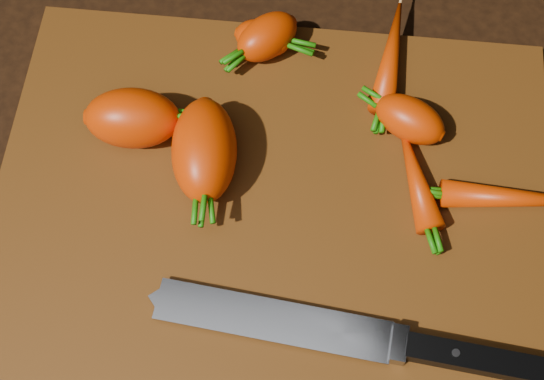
{
  "coord_description": "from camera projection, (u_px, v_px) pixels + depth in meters",
  "views": [
    {
      "loc": [
        0.03,
        -0.27,
        0.63
      ],
      "look_at": [
        0.0,
        0.01,
        0.03
      ],
      "focal_mm": 50.0,
      "sensor_mm": 36.0,
      "label": 1
    }
  ],
  "objects": [
    {
      "name": "carrot_3",
      "position": [
        263.0,
        38.0,
        0.73
      ],
      "size": [
        0.06,
        0.04,
        0.04
      ],
      "primitive_type": "ellipsoid",
      "rotation": [
        0.0,
        0.0,
        -0.17
      ],
      "color": "#CB3101",
      "rests_on": "cutting_board"
    },
    {
      "name": "carrot_7",
      "position": [
        416.0,
        178.0,
        0.67
      ],
      "size": [
        0.05,
        0.1,
        0.03
      ],
      "primitive_type": "ellipsoid",
      "rotation": [
        0.0,
        0.0,
        1.85
      ],
      "color": "#CB3101",
      "rests_on": "cutting_board"
    },
    {
      "name": "carrot_4",
      "position": [
        410.0,
        119.0,
        0.69
      ],
      "size": [
        0.08,
        0.07,
        0.04
      ],
      "primitive_type": "ellipsoid",
      "rotation": [
        0.0,
        0.0,
        2.68
      ],
      "color": "#CB3101",
      "rests_on": "cutting_board"
    },
    {
      "name": "carrot_1",
      "position": [
        204.0,
        150.0,
        0.67
      ],
      "size": [
        0.07,
        0.11,
        0.06
      ],
      "primitive_type": "ellipsoid",
      "rotation": [
        0.0,
        0.0,
        -1.45
      ],
      "color": "#CB3101",
      "rests_on": "cutting_board"
    },
    {
      "name": "ground",
      "position": [
        271.0,
        216.0,
        0.69
      ],
      "size": [
        2.0,
        2.0,
        0.01
      ],
      "primitive_type": "cube",
      "color": "black"
    },
    {
      "name": "carrot_6",
      "position": [
        523.0,
        198.0,
        0.66
      ],
      "size": [
        0.14,
        0.03,
        0.03
      ],
      "primitive_type": "ellipsoid",
      "rotation": [
        0.0,
        0.0,
        0.03
      ],
      "color": "#CB3101",
      "rests_on": "cutting_board"
    },
    {
      "name": "cutting_board",
      "position": [
        271.0,
        211.0,
        0.68
      ],
      "size": [
        0.5,
        0.4,
        0.01
      ],
      "primitive_type": "cube",
      "color": "#59300F",
      "rests_on": "ground"
    },
    {
      "name": "carrot_0",
      "position": [
        133.0,
        118.0,
        0.68
      ],
      "size": [
        0.09,
        0.06,
        0.06
      ],
      "primitive_type": "ellipsoid",
      "rotation": [
        0.0,
        0.0,
        0.07
      ],
      "color": "#CB3101",
      "rests_on": "cutting_board"
    },
    {
      "name": "knife",
      "position": [
        296.0,
        325.0,
        0.62
      ],
      "size": [
        0.32,
        0.06,
        0.02
      ],
      "rotation": [
        0.0,
        0.0,
        -0.09
      ],
      "color": "gray",
      "rests_on": "cutting_board"
    },
    {
      "name": "carrot_2",
      "position": [
        267.0,
        37.0,
        0.73
      ],
      "size": [
        0.08,
        0.08,
        0.04
      ],
      "primitive_type": "ellipsoid",
      "rotation": [
        0.0,
        0.0,
        3.91
      ],
      "color": "#CB3101",
      "rests_on": "cutting_board"
    },
    {
      "name": "carrot_5",
      "position": [
        391.0,
        55.0,
        0.73
      ],
      "size": [
        0.04,
        0.13,
        0.03
      ],
      "primitive_type": "ellipsoid",
      "rotation": [
        0.0,
        0.0,
        1.46
      ],
      "color": "#CB3101",
      "rests_on": "cutting_board"
    }
  ]
}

